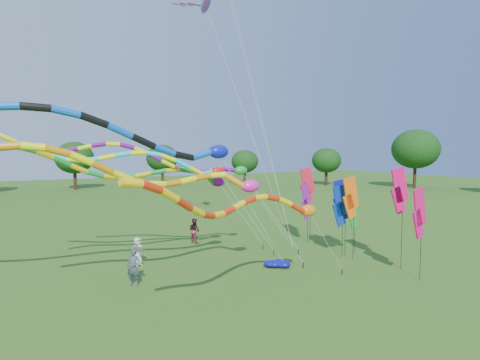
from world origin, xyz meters
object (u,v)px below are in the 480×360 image
person_c (194,231)px  person_b (134,267)px  person_a (138,252)px  tube_kite_red (256,206)px  tube_kite_orange (172,176)px  blue_nylon_heap (275,264)px

person_c → person_b: bearing=113.3°
person_a → person_b: (-1.02, -3.15, 0.10)m
tube_kite_red → tube_kite_orange: 4.09m
person_a → tube_kite_orange: bearing=-100.1°
person_a → person_c: person_c is taller
blue_nylon_heap → person_a: size_ratio=0.93×
blue_nylon_heap → person_c: size_ratio=0.86×
person_a → person_b: person_b is taller
person_a → person_b: bearing=-120.0°
tube_kite_orange → person_c: 10.69m
tube_kite_red → person_a: size_ratio=7.46×
tube_kite_red → person_a: 9.38m
blue_nylon_heap → person_c: (-1.56, 7.38, 0.64)m
person_b → blue_nylon_heap: bearing=31.8°
person_c → person_a: bearing=100.6°
person_a → person_c: 5.91m
person_b → tube_kite_red: bearing=-19.6°
tube_kite_orange → person_a: bearing=89.5°
tube_kite_red → blue_nylon_heap: tube_kite_red is taller
tube_kite_orange → blue_nylon_heap: bearing=8.8°
blue_nylon_heap → person_b: person_b is taller
person_a → person_c: bearing=24.1°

